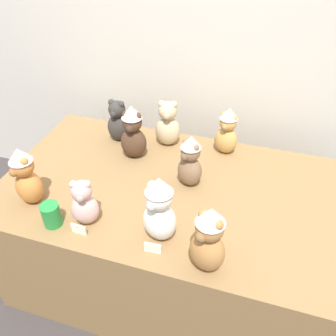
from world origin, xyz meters
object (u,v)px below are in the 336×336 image
Objects in this scene: teddy_bear_cocoa at (133,133)px; teddy_bear_snow at (159,209)px; teddy_bear_ginger at (26,177)px; teddy_bear_charcoal at (118,122)px; teddy_bear_mocha at (190,161)px; teddy_bear_sand at (168,125)px; teddy_bear_honey at (227,131)px; teddy_bear_caramel at (208,240)px; display_table at (168,234)px; party_cup_green at (51,215)px; teddy_bear_blush at (84,204)px.

teddy_bear_snow is (0.31, -0.49, 0.01)m from teddy_bear_cocoa.
teddy_bear_charcoal is at bearing 96.55° from teddy_bear_ginger.
teddy_bear_mocha is (0.67, 0.33, -0.01)m from teddy_bear_ginger.
teddy_bear_sand is 0.99× the size of teddy_bear_honey.
teddy_bear_caramel is 1.15× the size of teddy_bear_sand.
teddy_bear_snow reaches higher than display_table.
teddy_bear_charcoal is 0.79× the size of teddy_bear_snow.
party_cup_green is at bearing -6.79° from teddy_bear_ginger.
teddy_bear_charcoal is (-0.67, 0.71, -0.04)m from teddy_bear_caramel.
teddy_bear_snow is 1.17× the size of teddy_bear_honey.
teddy_bear_sand is at bearing 57.82° from teddy_bear_blush.
teddy_bear_mocha is 0.55m from teddy_bear_charcoal.
display_table is 0.59m from teddy_bear_snow.
teddy_bear_ginger reaches higher than teddy_bear_mocha.
teddy_bear_caramel reaches higher than teddy_bear_sand.
teddy_bear_snow reaches higher than teddy_bear_honey.
teddy_bear_mocha is at bearing -25.38° from teddy_bear_cocoa.
teddy_bear_honey is (0.79, 0.65, -0.01)m from teddy_bear_ginger.
teddy_bear_ginger is at bearing -159.50° from teddy_bear_caramel.
teddy_bear_sand is 0.69m from teddy_bear_blush.
party_cup_green is (-0.01, -0.69, -0.06)m from teddy_bear_charcoal.
teddy_bear_sand is 0.68m from teddy_bear_snow.
teddy_bear_blush is at bearing 15.55° from teddy_bear_ginger.
teddy_bear_charcoal is (0.18, 0.59, -0.03)m from teddy_bear_ginger.
teddy_bear_ginger is 0.75m from teddy_bear_mocha.
teddy_bear_cocoa is 0.50m from teddy_bear_honey.
teddy_bear_blush is at bearing -156.28° from teddy_bear_snow.
teddy_bear_ginger is at bearing -161.71° from teddy_bear_snow.
teddy_bear_caramel is at bearing -52.24° from teddy_bear_cocoa.
teddy_bear_snow is at bearing -49.96° from teddy_bear_charcoal.
teddy_bear_snow is (0.06, -0.30, 0.51)m from display_table.
display_table is 0.70m from teddy_bear_caramel.
teddy_bear_caramel reaches higher than teddy_bear_blush.
teddy_bear_sand is at bearing 68.13° from party_cup_green.
display_table is at bearing 153.28° from teddy_bear_caramel.
teddy_bear_sand reaches higher than display_table.
teddy_bear_sand is 2.46× the size of party_cup_green.
teddy_bear_blush is at bearing -159.22° from teddy_bear_caramel.
teddy_bear_blush is at bearing -96.66° from teddy_bear_cocoa.
teddy_bear_honey reaches higher than display_table.
party_cup_green is (-0.68, 0.01, -0.10)m from teddy_bear_caramel.
teddy_bear_mocha is at bearing 41.22° from party_cup_green.
teddy_bear_cocoa is 1.31× the size of teddy_bear_blush.
teddy_bear_caramel reaches higher than teddy_bear_ginger.
teddy_bear_ginger is at bearing -154.56° from display_table.
teddy_bear_caramel reaches higher than party_cup_green.
teddy_bear_ginger is 0.57m from teddy_bear_cocoa.
teddy_bear_snow is 0.33m from teddy_bear_blush.
teddy_bear_snow is 2.90× the size of party_cup_green.
teddy_bear_cocoa is at bearing 142.64° from display_table.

